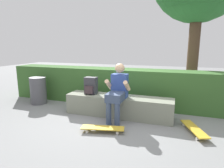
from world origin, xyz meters
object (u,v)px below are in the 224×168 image
(person_skater, at_px, (118,90))
(backpack_on_bench, at_px, (91,86))
(trash_bin, at_px, (38,90))
(skateboard_beside_bench, at_px, (194,129))
(bench_main, at_px, (118,106))
(skateboard_near_person, at_px, (103,128))

(person_skater, relative_size, backpack_on_bench, 3.03)
(backpack_on_bench, height_order, trash_bin, backpack_on_bench)
(skateboard_beside_bench, xyz_separation_m, backpack_on_bench, (-2.26, 0.37, 0.58))
(person_skater, xyz_separation_m, skateboard_beside_bench, (1.53, -0.16, -0.58))
(bench_main, bearing_deg, person_skater, -77.79)
(skateboard_near_person, xyz_separation_m, skateboard_beside_bench, (1.61, 0.53, 0.00))
(person_skater, relative_size, trash_bin, 1.65)
(skateboard_near_person, bearing_deg, skateboard_beside_bench, 18.13)
(bench_main, height_order, skateboard_near_person, bench_main)
(bench_main, xyz_separation_m, trash_bin, (-2.39, 0.19, 0.14))
(person_skater, bearing_deg, bench_main, 102.21)
(person_skater, distance_m, backpack_on_bench, 0.76)
(skateboard_near_person, bearing_deg, bench_main, 88.29)
(person_skater, height_order, trash_bin, person_skater)
(trash_bin, bearing_deg, skateboard_near_person, -24.93)
(skateboard_near_person, height_order, skateboard_beside_bench, same)
(backpack_on_bench, xyz_separation_m, trash_bin, (-1.70, 0.20, -0.29))
(skateboard_beside_bench, relative_size, backpack_on_bench, 2.05)
(backpack_on_bench, bearing_deg, skateboard_near_person, -53.82)
(skateboard_beside_bench, height_order, trash_bin, trash_bin)
(skateboard_near_person, relative_size, trash_bin, 1.12)
(skateboard_beside_bench, bearing_deg, trash_bin, 171.83)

